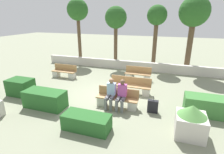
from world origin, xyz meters
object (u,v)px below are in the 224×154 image
at_px(person_seated_man, 122,93).
at_px(planter_corner_right, 191,121).
at_px(bench_left_side, 138,75).
at_px(tree_center_right, 157,18).
at_px(bench_back, 130,87).
at_px(tree_center_left, 116,19).
at_px(person_seated_woman, 111,92).
at_px(tree_rightmost, 194,14).
at_px(suitcase, 153,106).
at_px(tree_leftmost, 78,11).
at_px(bench_right_side, 64,73).
at_px(bench_front, 117,100).

bearing_deg(person_seated_man, planter_corner_right, -20.98).
distance_m(bench_left_side, tree_center_right, 4.89).
height_order(bench_back, tree_center_left, tree_center_left).
height_order(person_seated_woman, planter_corner_right, person_seated_woman).
distance_m(person_seated_man, tree_rightmost, 8.37).
relative_size(person_seated_man, suitcase, 1.78).
bearing_deg(bench_left_side, tree_center_left, 138.21).
bearing_deg(tree_leftmost, person_seated_woman, -53.17).
distance_m(person_seated_woman, tree_center_right, 8.03).
height_order(tree_leftmost, tree_center_left, tree_leftmost).
relative_size(bench_right_side, tree_center_right, 0.36).
bearing_deg(bench_right_side, person_seated_man, -32.22).
bearing_deg(suitcase, bench_back, 129.43).
bearing_deg(planter_corner_right, person_seated_woman, 162.08).
xyz_separation_m(bench_front, planter_corner_right, (2.96, -1.18, 0.24)).
bearing_deg(tree_center_left, bench_back, -64.58).
bearing_deg(bench_back, bench_left_side, 80.60).
height_order(suitcase, tree_center_right, tree_center_right).
xyz_separation_m(bench_back, planter_corner_right, (2.75, -2.84, 0.23)).
bearing_deg(bench_back, planter_corner_right, -54.76).
xyz_separation_m(bench_right_side, suitcase, (6.16, -2.77, -0.04)).
xyz_separation_m(person_seated_man, planter_corner_right, (2.72, -1.05, -0.18)).
xyz_separation_m(person_seated_man, tree_leftmost, (-5.86, 7.16, 3.54)).
bearing_deg(person_seated_man, bench_front, 150.20).
bearing_deg(bench_front, tree_center_right, 83.17).
relative_size(bench_left_side, planter_corner_right, 1.44).
bearing_deg(bench_right_side, tree_leftmost, 102.82).
xyz_separation_m(bench_right_side, tree_center_left, (2.39, 3.92, 3.39)).
relative_size(person_seated_man, planter_corner_right, 1.17).
bearing_deg(person_seated_man, tree_rightmost, 66.16).
xyz_separation_m(bench_front, tree_center_right, (0.86, 7.21, 3.45)).
height_order(tree_leftmost, tree_rightmost, tree_leftmost).
xyz_separation_m(bench_left_side, tree_center_right, (0.62, 3.40, 3.46)).
relative_size(bench_right_side, tree_rightmost, 0.32).
relative_size(planter_corner_right, tree_center_right, 0.24).
distance_m(bench_back, tree_leftmost, 8.86).
distance_m(bench_right_side, suitcase, 6.75).
xyz_separation_m(bench_front, bench_left_side, (0.24, 3.81, -0.01)).
xyz_separation_m(person_seated_man, tree_center_right, (0.62, 7.34, 3.03)).
distance_m(tree_center_left, tree_center_right, 3.08).
height_order(bench_back, tree_leftmost, tree_leftmost).
xyz_separation_m(bench_left_side, tree_center_left, (-2.41, 2.87, 3.39)).
relative_size(planter_corner_right, tree_rightmost, 0.22).
relative_size(bench_front, person_seated_man, 1.42).
distance_m(bench_right_side, bench_back, 4.90).
distance_m(bench_left_side, tree_rightmost, 5.77).
bearing_deg(suitcase, person_seated_woman, -176.32).
relative_size(suitcase, tree_center_left, 0.16).
relative_size(suitcase, tree_leftmost, 0.14).
height_order(bench_right_side, suitcase, bench_right_side).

